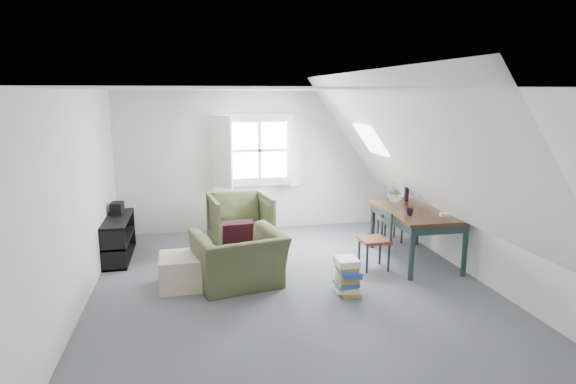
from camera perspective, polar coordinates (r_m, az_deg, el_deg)
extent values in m
plane|color=#515257|center=(6.40, 0.30, -10.92)|extent=(5.50, 5.50, 0.00)
plane|color=white|center=(5.91, 0.32, 12.07)|extent=(5.50, 5.50, 0.00)
plane|color=silver|center=(8.70, -3.43, 3.67)|extent=(5.00, 0.00, 5.00)
plane|color=silver|center=(3.48, 9.77, -8.82)|extent=(5.00, 0.00, 5.00)
plane|color=silver|center=(6.04, -23.57, -0.85)|extent=(0.00, 5.50, 5.50)
plane|color=silver|center=(6.98, 20.83, 0.93)|extent=(0.00, 5.50, 5.50)
plane|color=white|center=(5.83, -14.81, 4.55)|extent=(3.19, 5.50, 4.48)
plane|color=white|center=(6.45, 13.98, 5.24)|extent=(3.19, 5.50, 4.48)
cube|color=white|center=(8.66, -3.42, 4.96)|extent=(1.30, 0.04, 1.30)
cube|color=white|center=(8.43, -7.86, 4.69)|extent=(0.35, 0.35, 1.25)
cube|color=white|center=(8.62, 1.22, 4.95)|extent=(0.35, 0.35, 1.25)
cube|color=white|center=(8.65, -3.42, 4.95)|extent=(1.00, 0.02, 1.00)
cube|color=white|center=(8.63, -3.40, 4.94)|extent=(1.08, 0.04, 0.05)
cube|color=white|center=(8.63, -3.40, 4.94)|extent=(0.05, 0.04, 1.08)
cube|color=white|center=(7.64, 9.78, 6.14)|extent=(0.35, 0.75, 0.47)
imported|color=#404627|center=(6.43, -5.79, -10.88)|extent=(1.27, 1.17, 0.71)
imported|color=#404627|center=(7.94, -5.63, -6.42)|extent=(1.05, 1.07, 0.87)
cube|color=#360E1A|center=(6.36, -6.05, -5.09)|extent=(0.42, 0.27, 0.42)
cube|color=#B9A98C|center=(6.43, -12.18, -9.11)|extent=(0.63, 0.63, 0.41)
cube|color=#311D0F|center=(7.29, 14.95, -2.17)|extent=(0.94, 1.57, 0.04)
cube|color=#1B2E2B|center=(7.31, 14.92, -2.81)|extent=(0.84, 1.47, 0.13)
cylinder|color=#1B2E2B|center=(6.62, 14.45, -7.07)|extent=(0.07, 0.07, 0.74)
cylinder|color=#1B2E2B|center=(6.99, 20.21, -6.44)|extent=(0.07, 0.07, 0.74)
cylinder|color=#1B2E2B|center=(7.85, 9.99, -3.92)|extent=(0.07, 0.07, 0.74)
cylinder|color=#1B2E2B|center=(8.16, 15.07, -3.55)|extent=(0.07, 0.07, 0.74)
sphere|color=silver|center=(7.59, 12.49, -0.42)|extent=(0.22, 0.22, 0.22)
cylinder|color=silver|center=(7.56, 12.54, 0.61)|extent=(0.07, 0.07, 0.12)
cylinder|color=black|center=(7.78, 13.88, -0.25)|extent=(0.07, 0.07, 0.22)
cylinder|color=#3F2D1E|center=(7.74, 13.96, 1.52)|extent=(0.03, 0.05, 0.40)
cylinder|color=#3F2D1E|center=(7.75, 14.02, 1.54)|extent=(0.04, 0.05, 0.40)
cylinder|color=#3F2D1E|center=(7.73, 13.93, 1.51)|extent=(0.05, 0.07, 0.39)
imported|color=black|center=(6.91, 14.20, -2.69)|extent=(0.11, 0.11, 0.10)
cube|color=white|center=(6.99, 18.07, -2.59)|extent=(0.15, 0.12, 0.04)
cube|color=#5D2A1B|center=(8.24, 12.02, -3.07)|extent=(0.37, 0.37, 0.04)
cylinder|color=#1B2E2B|center=(8.49, 12.49, -4.11)|extent=(0.03, 0.03, 0.38)
cylinder|color=#1B2E2B|center=(8.23, 13.34, -4.66)|extent=(0.03, 0.03, 0.38)
cylinder|color=#1B2E2B|center=(8.37, 10.60, -4.25)|extent=(0.03, 0.03, 0.38)
cylinder|color=#1B2E2B|center=(8.11, 11.40, -4.82)|extent=(0.03, 0.03, 0.38)
cylinder|color=#1B2E2B|center=(8.11, 13.52, -1.96)|extent=(0.03, 0.03, 0.40)
cylinder|color=#1B2E2B|center=(7.99, 11.57, -2.08)|extent=(0.03, 0.03, 0.40)
cube|color=#1B2E2B|center=(8.01, 12.60, -0.92)|extent=(0.30, 0.03, 0.07)
cube|color=#1B2E2B|center=(8.04, 12.56, -1.72)|extent=(0.30, 0.03, 0.05)
cube|color=#5D2A1B|center=(6.92, 10.18, -5.62)|extent=(0.39, 0.39, 0.05)
cylinder|color=#1B2E2B|center=(7.08, 8.43, -7.05)|extent=(0.03, 0.03, 0.40)
cylinder|color=#1B2E2B|center=(7.19, 10.84, -6.84)|extent=(0.03, 0.03, 0.40)
cylinder|color=#1B2E2B|center=(6.80, 9.35, -7.88)|extent=(0.03, 0.03, 0.40)
cylinder|color=#1B2E2B|center=(6.91, 11.84, -7.64)|extent=(0.03, 0.03, 0.40)
cylinder|color=#1B2E2B|center=(7.08, 11.11, -3.54)|extent=(0.03, 0.03, 0.42)
cylinder|color=#1B2E2B|center=(6.79, 12.14, -4.22)|extent=(0.03, 0.03, 0.42)
cube|color=#1B2E2B|center=(6.89, 11.67, -2.52)|extent=(0.03, 0.32, 0.08)
cube|color=#1B2E2B|center=(6.92, 11.63, -3.50)|extent=(0.03, 0.32, 0.06)
cube|color=black|center=(7.82, -19.50, -7.22)|extent=(0.41, 1.22, 0.03)
cube|color=black|center=(7.74, -19.65, -5.18)|extent=(0.41, 1.22, 0.03)
cube|color=black|center=(7.66, -19.80, -2.99)|extent=(0.41, 1.22, 0.03)
cube|color=black|center=(7.17, -20.29, -6.54)|extent=(0.41, 0.03, 0.61)
cube|color=black|center=(8.31, -19.10, -4.01)|extent=(0.41, 0.03, 0.61)
cube|color=#264C99|center=(7.45, -19.92, -7.28)|extent=(0.18, 0.20, 0.22)
cube|color=red|center=(7.89, -19.46, -6.21)|extent=(0.18, 0.24, 0.22)
cube|color=white|center=(7.51, -19.92, -4.73)|extent=(0.18, 0.22, 0.20)
cube|color=black|center=(7.88, -19.60, -1.85)|extent=(0.19, 0.26, 0.19)
cube|color=#B29933|center=(6.19, 7.21, -11.65)|extent=(0.24, 0.32, 0.04)
cube|color=white|center=(6.18, 6.87, -11.29)|extent=(0.31, 0.35, 0.04)
cube|color=white|center=(6.15, 7.34, -10.99)|extent=(0.26, 0.34, 0.04)
cube|color=#337F4C|center=(6.13, 6.80, -10.72)|extent=(0.26, 0.32, 0.03)
cube|color=#264C99|center=(6.10, 7.12, -10.52)|extent=(0.28, 0.36, 0.03)
cube|color=#B29933|center=(6.12, 7.03, -10.19)|extent=(0.24, 0.32, 0.03)
cube|color=#B29933|center=(6.12, 7.04, -9.81)|extent=(0.28, 0.35, 0.04)
cube|color=#264C99|center=(6.08, 7.44, -9.58)|extent=(0.28, 0.36, 0.04)
cube|color=#264C99|center=(6.05, 7.24, -9.25)|extent=(0.28, 0.35, 0.04)
cube|color=#B29933|center=(6.09, 7.00, -8.72)|extent=(0.26, 0.33, 0.04)
cube|color=white|center=(6.06, 6.92, -8.38)|extent=(0.26, 0.30, 0.05)
cube|color=white|center=(6.06, 6.97, -7.97)|extent=(0.26, 0.31, 0.04)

